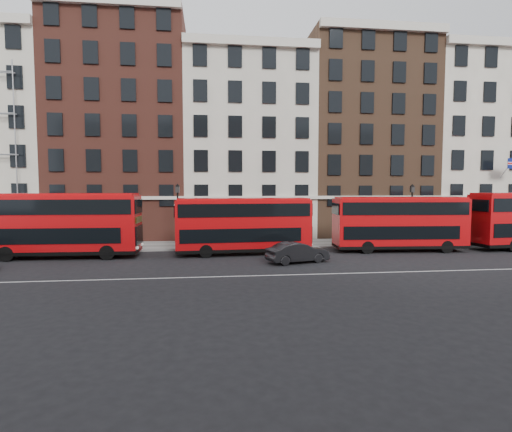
{
  "coord_description": "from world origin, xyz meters",
  "views": [
    {
      "loc": [
        -4.14,
        -24.75,
        5.1
      ],
      "look_at": [
        -0.59,
        5.0,
        3.0
      ],
      "focal_mm": 28.0,
      "sensor_mm": 36.0,
      "label": 1
    }
  ],
  "objects": [
    {
      "name": "bus_b",
      "position": [
        -1.53,
        5.64,
        2.32
      ],
      "size": [
        10.44,
        3.1,
        4.33
      ],
      "rotation": [
        0.0,
        0.0,
        0.06
      ],
      "color": "#B5090C",
      "rests_on": "ground"
    },
    {
      "name": "building_terrace",
      "position": [
        -0.31,
        17.88,
        10.24
      ],
      "size": [
        64.0,
        11.95,
        22.0
      ],
      "color": "#B8B39F",
      "rests_on": "ground"
    },
    {
      "name": "bus_c",
      "position": [
        11.1,
        5.64,
        2.36
      ],
      "size": [
        10.61,
        3.2,
        4.4
      ],
      "rotation": [
        0.0,
        0.0,
        -0.06
      ],
      "color": "#B5090C",
      "rests_on": "ground"
    },
    {
      "name": "bus_a",
      "position": [
        -14.93,
        5.64,
        2.53
      ],
      "size": [
        11.33,
        3.06,
        4.73
      ],
      "rotation": [
        0.0,
        0.0,
        -0.03
      ],
      "color": "#B5090C",
      "rests_on": "ground"
    },
    {
      "name": "lamp_post_left",
      "position": [
        -6.67,
        8.79,
        3.08
      ],
      "size": [
        0.44,
        0.44,
        5.33
      ],
      "color": "black",
      "rests_on": "pavement"
    },
    {
      "name": "car_front",
      "position": [
        1.9,
        1.77,
        0.71
      ],
      "size": [
        4.56,
        2.68,
        1.42
      ],
      "primitive_type": "imported",
      "rotation": [
        0.0,
        0.0,
        1.86
      ],
      "color": "black",
      "rests_on": "ground"
    },
    {
      "name": "kerb",
      "position": [
        0.0,
        8.0,
        0.08
      ],
      "size": [
        80.0,
        0.3,
        0.16
      ],
      "primitive_type": "cube",
      "color": "gray",
      "rests_on": "ground"
    },
    {
      "name": "road_centre_line",
      "position": [
        0.0,
        -2.0,
        0.01
      ],
      "size": [
        70.0,
        0.12,
        0.01
      ],
      "primitive_type": "cube",
      "color": "white",
      "rests_on": "ground"
    },
    {
      "name": "ground",
      "position": [
        0.0,
        0.0,
        0.0
      ],
      "size": [
        120.0,
        120.0,
        0.0
      ],
      "primitive_type": "plane",
      "color": "black",
      "rests_on": "ground"
    },
    {
      "name": "pavement",
      "position": [
        0.0,
        10.5,
        0.07
      ],
      "size": [
        80.0,
        5.0,
        0.15
      ],
      "primitive_type": "cube",
      "color": "slate",
      "rests_on": "ground"
    },
    {
      "name": "iron_railings",
      "position": [
        0.0,
        12.7,
        0.65
      ],
      "size": [
        6.6,
        0.06,
        1.0
      ],
      "primitive_type": null,
      "color": "black",
      "rests_on": "pavement"
    },
    {
      "name": "traffic_light",
      "position": [
        22.05,
        8.51,
        2.45
      ],
      "size": [
        0.25,
        0.45,
        3.27
      ],
      "color": "black",
      "rests_on": "pavement"
    },
    {
      "name": "lamp_post_right",
      "position": [
        13.97,
        9.04,
        3.08
      ],
      "size": [
        0.44,
        0.44,
        5.33
      ],
      "color": "black",
      "rests_on": "pavement"
    }
  ]
}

